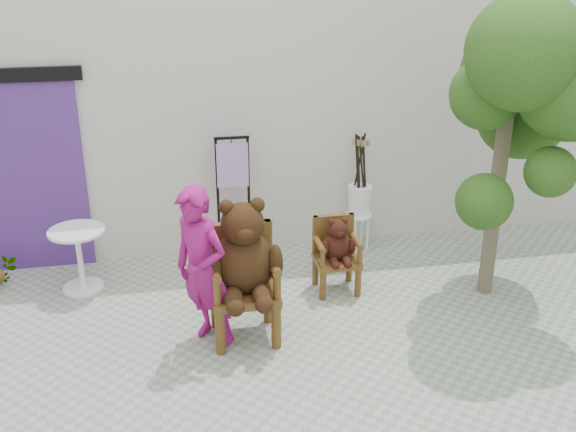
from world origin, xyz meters
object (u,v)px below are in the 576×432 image
object	(u,v)px
chair_small	(337,247)
person	(204,269)
stool_bucket	(360,200)
chair_big	(243,262)
display_stand	(234,213)
tree	(530,86)
cafe_table	(79,252)

from	to	relation	value
chair_small	person	xyz separation A→B (m)	(-1.47, -0.84, 0.30)
stool_bucket	chair_small	bearing A→B (deg)	-119.04
chair_big	display_stand	xyz separation A→B (m)	(0.11, 1.73, -0.21)
display_stand	chair_small	bearing A→B (deg)	-43.24
display_stand	tree	size ratio (longest dim) A/B	0.48
display_stand	stool_bucket	xyz separation A→B (m)	(1.53, 0.00, 0.06)
chair_small	display_stand	xyz separation A→B (m)	(-0.99, 0.98, 0.08)
chair_big	cafe_table	distance (m)	2.11
person	display_stand	xyz separation A→B (m)	(0.48, 1.81, -0.22)
cafe_table	display_stand	size ratio (longest dim) A/B	0.47
person	stool_bucket	bearing A→B (deg)	87.96
chair_small	display_stand	size ratio (longest dim) A/B	0.57
person	display_stand	world-z (taller)	person
display_stand	chair_big	bearing A→B (deg)	-92.31
chair_big	stool_bucket	distance (m)	2.39
chair_small	display_stand	world-z (taller)	display_stand
display_stand	tree	xyz separation A→B (m)	(2.78, -1.36, 1.66)
cafe_table	tree	bearing A→B (deg)	-11.55
cafe_table	stool_bucket	bearing A→B (deg)	7.58
person	cafe_table	world-z (taller)	person
chair_small	display_stand	bearing A→B (deg)	135.40
stool_bucket	display_stand	bearing A→B (deg)	-179.93
cafe_table	stool_bucket	distance (m)	3.30
chair_big	display_stand	distance (m)	1.74
person	cafe_table	xyz separation A→B (m)	(-1.26, 1.38, -0.37)
chair_small	person	distance (m)	1.72
tree	chair_small	bearing A→B (deg)	168.01
cafe_table	stool_bucket	xyz separation A→B (m)	(3.27, 0.43, 0.20)
cafe_table	tree	distance (m)	4.95
chair_big	person	size ratio (longest dim) A/B	0.88
chair_small	display_stand	distance (m)	1.39
chair_small	stool_bucket	size ratio (longest dim) A/B	0.59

